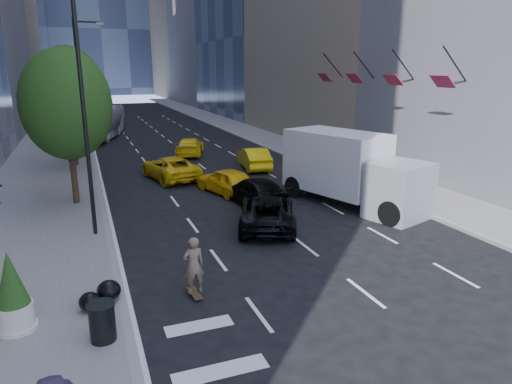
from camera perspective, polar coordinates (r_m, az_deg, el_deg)
name	(u,v)px	position (r m, az deg, el deg)	size (l,w,h in m)	color
ground	(282,250)	(17.34, 3.26, -7.28)	(160.00, 160.00, 0.00)	black
sidewalk_left	(55,144)	(45.14, -23.81, 5.55)	(6.00, 120.00, 0.15)	slate
sidewalk_right	(252,133)	(48.04, -0.46, 7.34)	(4.00, 120.00, 0.15)	slate
lamp_near	(87,91)	(18.62, -20.40, 11.78)	(2.13, 0.22, 10.00)	black
lamp_far	(81,80)	(36.61, -20.99, 12.94)	(2.13, 0.22, 10.00)	black
tree_near	(66,105)	(23.66, -22.61, 10.04)	(4.20, 4.20, 7.46)	black
tree_mid	(69,89)	(33.63, -22.37, 11.85)	(4.50, 4.50, 7.99)	black
tree_far	(71,91)	(46.64, -22.07, 11.64)	(3.90, 3.90, 6.92)	black
traffic_signal	(80,91)	(54.65, -21.11, 11.68)	(2.48, 0.53, 5.20)	black
facade_flags	(374,76)	(30.06, 14.59, 13.88)	(1.85, 13.30, 2.05)	black
skateboarder	(194,269)	(13.80, -7.79, -9.53)	(0.64, 0.42, 1.77)	brown
black_sedan_lincoln	(267,211)	(19.62, 1.41, -2.43)	(2.27, 4.93, 1.37)	black
black_sedan_mercedes	(255,191)	(22.80, -0.09, 0.11)	(1.93, 4.76, 1.38)	black
taxi_a	(227,181)	(24.92, -3.69, 1.43)	(1.67, 4.16, 1.42)	yellow
taxi_b	(254,158)	(31.12, -0.27, 4.26)	(1.54, 4.42, 1.46)	yellow
taxi_c	(170,168)	(28.64, -10.67, 3.01)	(2.36, 5.12, 1.42)	yellow
taxi_d	(190,147)	(36.44, -8.27, 5.64)	(1.92, 4.72, 1.37)	yellow
city_bus	(101,123)	(47.52, -18.78, 8.20)	(2.53, 10.83, 3.02)	silver
box_truck	(351,169)	(23.05, 11.80, 2.81)	(4.87, 7.89, 3.56)	silver
pedestrian_b	(72,159)	(31.95, -22.03, 3.83)	(0.93, 0.39, 1.58)	black
trash_can	(102,323)	(12.17, -18.66, -15.22)	(0.63, 0.63, 0.94)	black
planter_shrub	(12,293)	(13.24, -28.16, -11.06)	(0.89, 0.89, 2.14)	beige
garbage_bags	(101,295)	(13.94, -18.77, -12.07)	(1.17, 1.13, 0.58)	black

